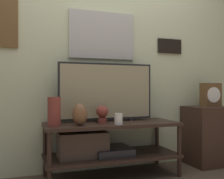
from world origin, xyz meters
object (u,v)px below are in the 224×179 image
vase_urn_stoneware (80,115)px  decorative_bust (102,113)px  vase_tall_ceramic (54,112)px  candle_jar (119,119)px  television (106,91)px  mantel_clock (211,95)px

vase_urn_stoneware → decorative_bust: size_ratio=1.14×
vase_tall_ceramic → candle_jar: bearing=-9.0°
television → candle_jar: size_ratio=9.45×
vase_tall_ceramic → candle_jar: vase_tall_ceramic is taller
mantel_clock → decorative_bust: bearing=-176.0°
vase_urn_stoneware → mantel_clock: (1.56, 0.17, 0.16)m
vase_urn_stoneware → mantel_clock: bearing=6.3°
candle_jar → decorative_bust: (-0.12, 0.13, 0.05)m
mantel_clock → vase_tall_ceramic: bearing=-175.7°
television → candle_jar: bearing=-84.0°
candle_jar → mantel_clock: mantel_clock is taller
mantel_clock → vase_urn_stoneware: bearing=-173.7°
vase_tall_ceramic → television: bearing=18.8°
decorative_bust → mantel_clock: (1.33, 0.09, 0.17)m
television → vase_tall_ceramic: size_ratio=3.81×
vase_urn_stoneware → vase_tall_ceramic: (-0.22, 0.04, 0.03)m
television → decorative_bust: 0.27m
television → vase_urn_stoneware: (-0.32, -0.22, -0.21)m
television → mantel_clock: (1.24, -0.05, -0.04)m
candle_jar → vase_urn_stoneware: bearing=171.3°
television → candle_jar: television is taller
mantel_clock → candle_jar: bearing=-169.5°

